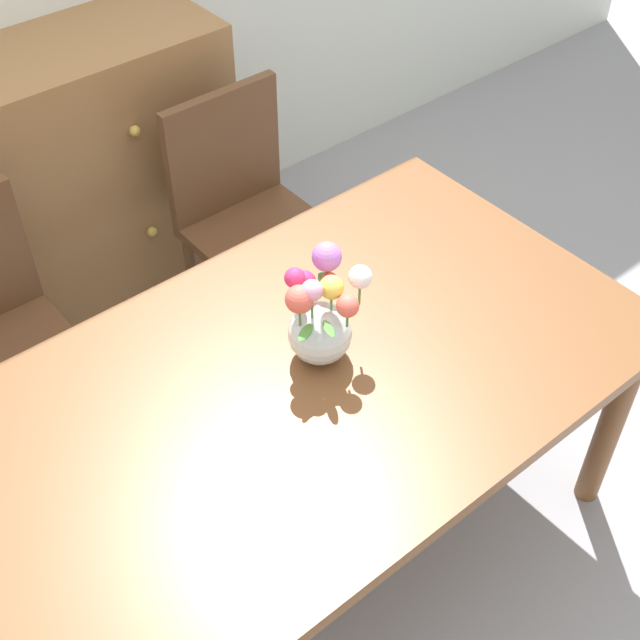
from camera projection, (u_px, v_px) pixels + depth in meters
ground_plane at (301, 544)px, 2.53m from camera, size 12.00×12.00×0.00m
dining_table at (297, 402)px, 2.09m from camera, size 1.74×0.99×0.72m
chair_right at (247, 209)px, 2.84m from camera, size 0.42×0.42×0.90m
dresser at (33, 205)px, 2.89m from camera, size 1.40×0.47×1.00m
flower_vase at (321, 317)px, 2.01m from camera, size 0.23×0.21×0.27m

